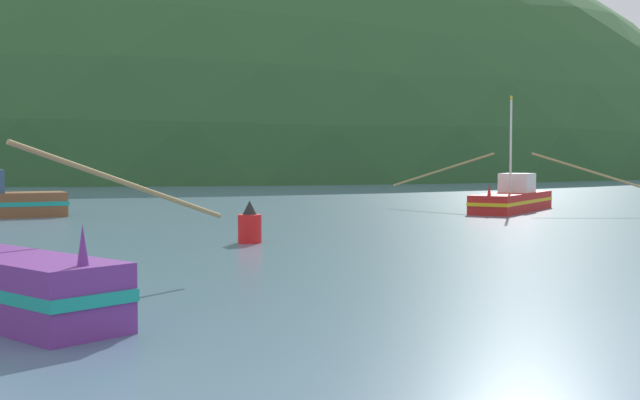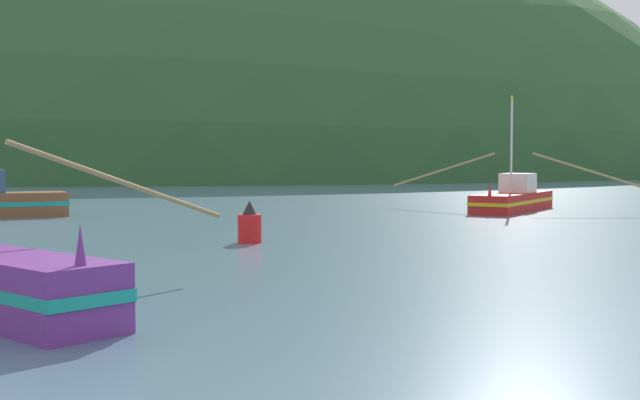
# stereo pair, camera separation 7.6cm
# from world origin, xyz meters

# --- Properties ---
(hill_mid_right) EXTENTS (211.83, 169.46, 100.16)m
(hill_mid_right) POSITION_xyz_m (2.86, 163.37, 0.00)
(hill_mid_right) COLOR #2D562D
(hill_mid_right) RESTS_ON ground
(fishing_boat_red) EXTENTS (10.87, 10.17, 6.48)m
(fishing_boat_red) POSITION_xyz_m (10.29, 34.02, 0.68)
(fishing_boat_red) COLOR red
(fishing_boat_red) RESTS_ON ground
(channel_buoy) EXTENTS (0.85, 0.85, 1.51)m
(channel_buoy) POSITION_xyz_m (-6.86, 19.90, 0.62)
(channel_buoy) COLOR red
(channel_buoy) RESTS_ON ground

